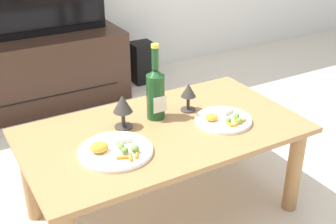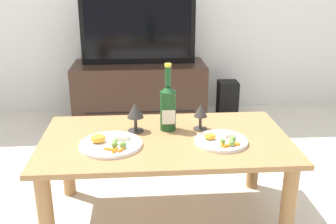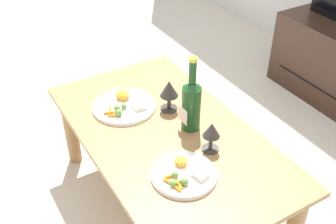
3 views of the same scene
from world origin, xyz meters
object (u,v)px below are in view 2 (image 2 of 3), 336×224
object	(u,v)px
dining_table	(165,152)
tv_screen	(138,28)
goblet_left	(135,112)
goblet_right	(201,113)
dinner_plate_left	(110,144)
wine_bottle	(168,105)
dinner_plate_right	(221,140)
tv_stand	(140,92)
floor_speaker	(227,99)

from	to	relation	value
dining_table	tv_screen	distance (m)	1.53
dining_table	goblet_left	size ratio (longest dim) A/B	7.93
goblet_right	dinner_plate_left	distance (m)	0.48
goblet_left	goblet_right	world-z (taller)	goblet_left
goblet_left	dinner_plate_left	distance (m)	0.23
goblet_right	dining_table	bearing A→B (deg)	-152.79
tv_screen	wine_bottle	xyz separation A→B (m)	(0.14, -1.36, -0.21)
goblet_left	dinner_plate_right	bearing A→B (deg)	-23.54
tv_screen	dinner_plate_right	world-z (taller)	tv_screen
dining_table	tv_screen	xyz separation A→B (m)	(-0.12, 1.47, 0.42)
dining_table	tv_screen	size ratio (longest dim) A/B	1.29
tv_screen	goblet_left	size ratio (longest dim) A/B	6.14
tv_stand	goblet_left	bearing A→B (deg)	-91.00
tv_screen	wine_bottle	world-z (taller)	tv_screen
floor_speaker	dinner_plate_left	bearing A→B (deg)	-119.32
tv_stand	floor_speaker	size ratio (longest dim) A/B	3.44
tv_screen	floor_speaker	size ratio (longest dim) A/B	2.91
dining_table	wine_bottle	distance (m)	0.23
tv_stand	dinner_plate_right	size ratio (longest dim) A/B	4.35
wine_bottle	dinner_plate_right	bearing A→B (deg)	-38.00
dinner_plate_left	wine_bottle	bearing A→B (deg)	33.26
dining_table	wine_bottle	world-z (taller)	wine_bottle
tv_stand	goblet_right	size ratio (longest dim) A/B	8.24
dinner_plate_left	dinner_plate_right	world-z (taller)	dinner_plate_left
tv_stand	goblet_right	xyz separation A→B (m)	(0.30, -1.38, 0.29)
dining_table	tv_stand	distance (m)	1.48
tv_stand	goblet_left	world-z (taller)	goblet_left
tv_stand	floor_speaker	bearing A→B (deg)	1.48
tv_stand	tv_screen	size ratio (longest dim) A/B	1.18
tv_stand	dinner_plate_right	bearing A→B (deg)	-76.26
tv_screen	dinner_plate_right	size ratio (longest dim) A/B	3.68
dinner_plate_left	dinner_plate_right	xyz separation A→B (m)	(0.52, -0.00, -0.00)
floor_speaker	wine_bottle	xyz separation A→B (m)	(-0.63, -1.39, 0.42)
dining_table	goblet_left	xyz separation A→B (m)	(-0.14, 0.10, 0.18)
dining_table	goblet_right	bearing A→B (deg)	27.21
tv_screen	floor_speaker	world-z (taller)	tv_screen
floor_speaker	wine_bottle	distance (m)	1.58
tv_stand	goblet_left	xyz separation A→B (m)	(-0.02, -1.38, 0.31)
wine_bottle	tv_stand	bearing A→B (deg)	95.87
tv_stand	floor_speaker	xyz separation A→B (m)	(0.77, 0.02, -0.09)
wine_bottle	dinner_plate_left	xyz separation A→B (m)	(-0.28, -0.18, -0.12)
goblet_left	dinner_plate_left	bearing A→B (deg)	-123.94
tv_screen	dinner_plate_right	xyz separation A→B (m)	(0.38, -1.55, -0.33)
goblet_right	dinner_plate_right	size ratio (longest dim) A/B	0.53
goblet_right	dinner_plate_left	xyz separation A→B (m)	(-0.45, -0.17, -0.08)
floor_speaker	goblet_right	distance (m)	1.52
floor_speaker	goblet_right	size ratio (longest dim) A/B	2.40
wine_bottle	floor_speaker	bearing A→B (deg)	65.52
dinner_plate_left	tv_screen	bearing A→B (deg)	84.80
goblet_left	dinner_plate_left	world-z (taller)	goblet_left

